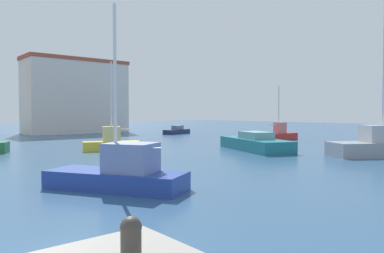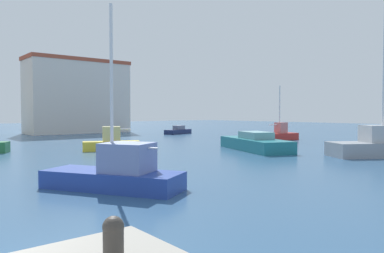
# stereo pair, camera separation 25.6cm
# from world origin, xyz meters

# --- Properties ---
(water) EXTENTS (160.00, 160.00, 0.00)m
(water) POSITION_xyz_m (15.00, 20.00, 0.00)
(water) COLOR #2D5175
(water) RESTS_ON ground
(mooring_bollard) EXTENTS (0.27, 0.27, 0.58)m
(mooring_bollard) POSITION_xyz_m (1.75, -2.36, 1.32)
(mooring_bollard) COLOR #38332D
(mooring_bollard) RESTS_ON pier_quay
(sailboat_yellow_far_right) EXTENTS (4.24, 2.71, 6.65)m
(sailboat_yellow_far_right) POSITION_xyz_m (12.51, 18.79, 0.65)
(sailboat_yellow_far_right) COLOR gold
(sailboat_yellow_far_right) RESTS_ON water
(sailboat_blue_near_pier) EXTENTS (4.22, 5.46, 6.84)m
(sailboat_blue_near_pier) POSITION_xyz_m (6.13, 5.87, 0.63)
(sailboat_blue_near_pier) COLOR #233D93
(sailboat_blue_near_pier) RESTS_ON water
(sailboat_grey_distant_north) EXTENTS (7.03, 5.47, 10.71)m
(sailboat_grey_distant_north) POSITION_xyz_m (24.44, 4.34, 0.69)
(sailboat_grey_distant_north) COLOR gray
(sailboat_grey_distant_north) RESTS_ON water
(motorboat_teal_outer_mooring) EXTENTS (5.01, 7.82, 1.41)m
(motorboat_teal_outer_mooring) POSITION_xyz_m (21.05, 12.18, 0.53)
(motorboat_teal_outer_mooring) COLOR #1E707A
(motorboat_teal_outer_mooring) RESTS_ON water
(sailboat_red_inner_mooring) EXTENTS (4.63, 1.59, 5.61)m
(sailboat_red_inner_mooring) POSITION_xyz_m (30.84, 17.35, 0.57)
(sailboat_red_inner_mooring) COLOR #B22823
(sailboat_red_inner_mooring) RESTS_ON water
(motorboat_navy_far_left) EXTENTS (4.65, 2.73, 1.13)m
(motorboat_navy_far_left) POSITION_xyz_m (29.53, 32.97, 0.39)
(motorboat_navy_far_left) COLOR #19234C
(motorboat_navy_far_left) RESTS_ON water
(warehouse_block) EXTENTS (13.89, 5.57, 10.27)m
(warehouse_block) POSITION_xyz_m (20.23, 44.00, 5.14)
(warehouse_block) COLOR beige
(warehouse_block) RESTS_ON ground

